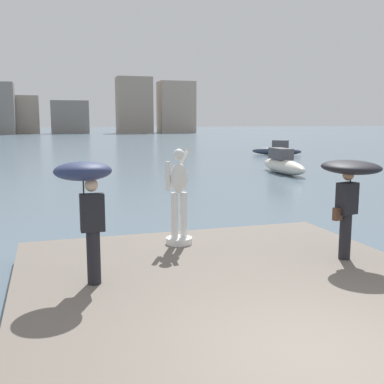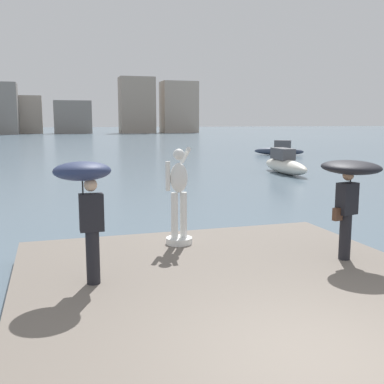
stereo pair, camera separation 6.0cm
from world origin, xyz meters
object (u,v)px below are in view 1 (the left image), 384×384
(onlooker_left, at_px, (86,188))
(boat_far, at_px, (283,164))
(onlooker_right, at_px, (350,179))
(statue_white_figure, at_px, (179,200))
(boat_leftward, at_px, (277,150))

(onlooker_left, bearing_deg, boat_far, 53.04)
(onlooker_right, bearing_deg, statue_white_figure, 144.77)
(onlooker_left, xyz_separation_m, boat_far, (12.55, 16.68, -1.43))
(boat_far, bearing_deg, boat_leftward, 63.47)
(boat_far, relative_size, boat_leftward, 1.32)
(statue_white_figure, xyz_separation_m, onlooker_right, (2.81, -1.98, 0.59))
(boat_far, xyz_separation_m, boat_leftward, (6.65, 13.32, -0.08))
(boat_leftward, bearing_deg, onlooker_right, -115.49)
(statue_white_figure, height_order, boat_far, statue_white_figure)
(onlooker_left, distance_m, boat_far, 20.92)
(statue_white_figure, relative_size, boat_leftward, 0.51)
(onlooker_right, bearing_deg, boat_leftward, 64.51)
(onlooker_left, xyz_separation_m, onlooker_right, (4.89, -0.02, -0.03))
(statue_white_figure, xyz_separation_m, onlooker_left, (-2.08, -1.96, 0.62))
(onlooker_left, height_order, onlooker_right, onlooker_left)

